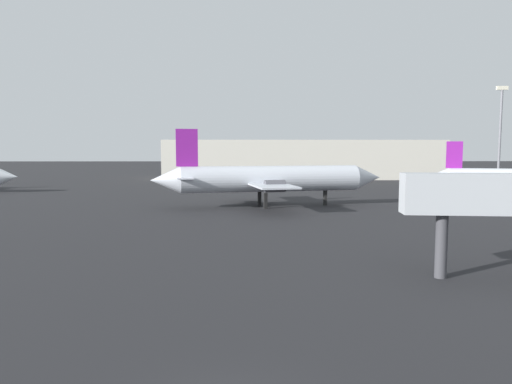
# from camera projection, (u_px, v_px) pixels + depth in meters

# --- Properties ---
(airplane_distant) EXTENTS (31.61, 20.00, 10.28)m
(airplane_distant) POSITION_uv_depth(u_px,v_px,m) (270.00, 179.00, 61.42)
(airplane_distant) COLOR silver
(airplane_distant) RESTS_ON ground_plane
(light_mast_right) EXTENTS (2.40, 0.50, 20.93)m
(light_mast_right) POSITION_uv_depth(u_px,v_px,m) (500.00, 130.00, 97.15)
(light_mast_right) COLOR slate
(light_mast_right) RESTS_ON ground_plane
(terminal_building) EXTENTS (72.55, 21.61, 10.15)m
(terminal_building) POSITION_uv_depth(u_px,v_px,m) (301.00, 159.00, 126.21)
(terminal_building) COLOR beige
(terminal_building) RESTS_ON ground_plane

